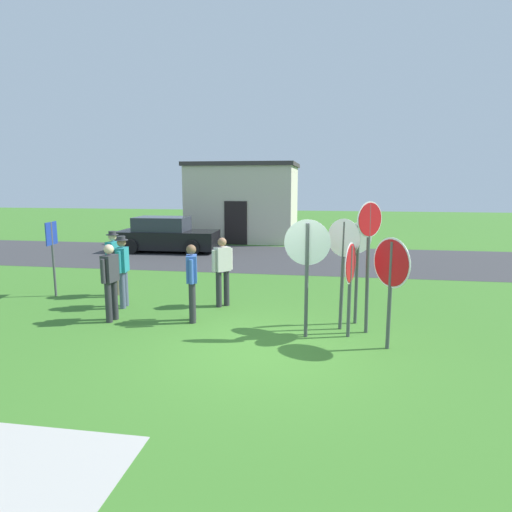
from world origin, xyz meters
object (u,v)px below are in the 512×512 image
(person_in_blue, at_px, (222,267))
(person_in_teal, at_px, (192,279))
(parked_car_on_street, at_px, (166,236))
(stop_sign_rear_right, at_px, (369,245))
(stop_sign_nearest, at_px, (307,257))
(stop_sign_leaning_left, at_px, (391,274))
(stop_sign_rear_left, at_px, (350,273))
(person_near_signs, at_px, (122,266))
(info_panel_leftmost, at_px, (52,245))
(stop_sign_tallest, at_px, (357,256))
(stop_sign_center_cluster, at_px, (343,254))
(person_in_dark_shirt, at_px, (114,260))
(person_on_left, at_px, (110,278))

(person_in_blue, relative_size, person_in_teal, 1.00)
(parked_car_on_street, height_order, stop_sign_rear_right, stop_sign_rear_right)
(stop_sign_nearest, bearing_deg, stop_sign_leaning_left, -13.85)
(stop_sign_leaning_left, xyz_separation_m, person_in_blue, (-3.63, 2.27, -0.41))
(stop_sign_rear_left, bearing_deg, stop_sign_rear_right, 42.46)
(person_near_signs, relative_size, info_panel_leftmost, 0.88)
(stop_sign_tallest, relative_size, stop_sign_center_cluster, 0.95)
(stop_sign_leaning_left, xyz_separation_m, person_in_dark_shirt, (-6.69, 2.76, -0.41))
(stop_sign_rear_right, xyz_separation_m, person_in_dark_shirt, (-6.36, 1.91, -0.79))
(person_in_teal, bearing_deg, stop_sign_center_cluster, 0.49)
(stop_sign_tallest, bearing_deg, person_in_blue, 164.86)
(stop_sign_center_cluster, distance_m, person_on_left, 4.97)
(stop_sign_center_cluster, xyz_separation_m, person_in_blue, (-2.83, 1.27, -0.58))
(person_near_signs, relative_size, person_in_dark_shirt, 1.00)
(stop_sign_center_cluster, bearing_deg, stop_sign_nearest, -137.95)
(stop_sign_nearest, height_order, stop_sign_center_cluster, stop_sign_nearest)
(person_on_left, bearing_deg, person_in_blue, 36.24)
(stop_sign_rear_right, relative_size, person_in_blue, 1.56)
(parked_car_on_street, distance_m, stop_sign_rear_left, 12.30)
(stop_sign_nearest, height_order, stop_sign_tallest, stop_sign_nearest)
(stop_sign_leaning_left, distance_m, person_near_signs, 6.25)
(parked_car_on_street, xyz_separation_m, person_in_dark_shirt, (1.39, -7.57, 0.30))
(person_in_teal, bearing_deg, info_panel_leftmost, 160.31)
(stop_sign_center_cluster, bearing_deg, person_in_teal, -179.51)
(stop_sign_tallest, bearing_deg, person_in_teal, -172.71)
(info_panel_leftmost, bearing_deg, person_in_dark_shirt, 9.44)
(parked_car_on_street, distance_m, person_in_dark_shirt, 7.70)
(stop_sign_tallest, bearing_deg, parked_car_on_street, 130.36)
(stop_sign_tallest, distance_m, person_in_teal, 3.55)
(person_on_left, relative_size, person_in_dark_shirt, 0.97)
(person_in_blue, distance_m, info_panel_leftmost, 4.64)
(person_near_signs, xyz_separation_m, person_in_teal, (2.00, -0.81, -0.06))
(stop_sign_rear_left, distance_m, person_on_left, 5.07)
(stop_sign_tallest, height_order, person_in_dark_shirt, stop_sign_tallest)
(person_in_dark_shirt, relative_size, person_in_teal, 1.03)
(stop_sign_rear_left, xyz_separation_m, person_on_left, (-5.06, 0.20, -0.32))
(info_panel_leftmost, bearing_deg, person_on_left, -35.12)
(info_panel_leftmost, bearing_deg, stop_sign_leaning_left, -16.85)
(stop_sign_tallest, xyz_separation_m, person_in_blue, (-3.14, 0.85, -0.48))
(stop_sign_rear_right, distance_m, stop_sign_tallest, 0.67)
(stop_sign_rear_right, distance_m, stop_sign_rear_left, 0.70)
(stop_sign_tallest, xyz_separation_m, person_near_signs, (-5.48, 0.37, -0.45))
(stop_sign_nearest, distance_m, person_in_dark_shirt, 5.74)
(parked_car_on_street, distance_m, stop_sign_rear_right, 12.30)
(person_on_left, xyz_separation_m, person_in_teal, (1.75, 0.24, 0.00))
(stop_sign_leaning_left, relative_size, person_in_blue, 1.21)
(person_near_signs, relative_size, person_in_teal, 1.03)
(person_in_teal, bearing_deg, stop_sign_nearest, -13.61)
(parked_car_on_street, bearing_deg, stop_sign_center_cluster, -52.09)
(person_on_left, bearing_deg, stop_sign_nearest, -4.81)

